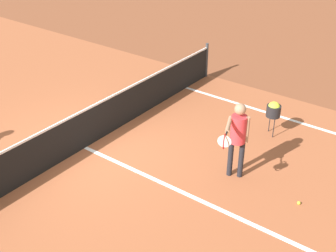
% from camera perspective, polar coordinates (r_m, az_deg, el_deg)
% --- Properties ---
extents(ground_plane, '(60.00, 60.00, 0.00)m').
position_cam_1_polar(ground_plane, '(10.36, -10.71, -2.77)').
color(ground_plane, brown).
extents(court_surface_inbounds, '(10.62, 24.40, 0.00)m').
position_cam_1_polar(court_surface_inbounds, '(10.36, -10.72, -2.76)').
color(court_surface_inbounds, '#9E5433').
rests_on(court_surface_inbounds, ground_plane).
extents(line_center_service, '(0.10, 6.40, 0.01)m').
position_cam_1_polar(line_center_service, '(8.65, 4.29, -9.65)').
color(line_center_service, white).
rests_on(line_center_service, ground_plane).
extents(net, '(10.48, 0.09, 1.07)m').
position_cam_1_polar(net, '(10.11, -10.97, -0.41)').
color(net, '#33383D').
rests_on(net, ground_plane).
extents(player_near, '(1.21, 0.50, 1.69)m').
position_cam_1_polar(player_near, '(8.80, 9.05, -0.91)').
color(player_near, black).
rests_on(player_near, ground_plane).
extents(ball_hopper, '(0.34, 0.34, 0.87)m').
position_cam_1_polar(ball_hopper, '(10.66, 13.56, 2.08)').
color(ball_hopper, black).
rests_on(ball_hopper, ground_plane).
extents(tennis_ball_mid_court, '(0.07, 0.07, 0.07)m').
position_cam_1_polar(tennis_ball_mid_court, '(8.89, 16.63, -9.55)').
color(tennis_ball_mid_court, '#CCE033').
rests_on(tennis_ball_mid_court, ground_plane).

